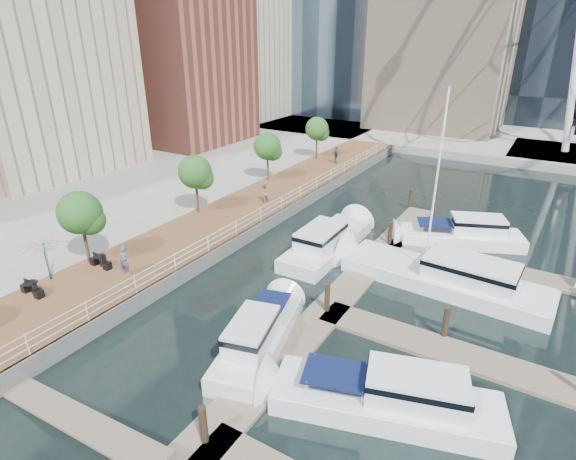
# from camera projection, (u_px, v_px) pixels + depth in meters

# --- Properties ---
(ground) EXTENTS (520.00, 520.00, 0.00)m
(ground) POSITION_uv_depth(u_px,v_px,m) (183.00, 382.00, 19.63)
(ground) COLOR black
(ground) RESTS_ON ground
(boardwalk) EXTENTS (6.00, 60.00, 1.00)m
(boardwalk) POSITION_uv_depth(u_px,v_px,m) (231.00, 220.00, 35.46)
(boardwalk) COLOR brown
(boardwalk) RESTS_ON ground
(seawall) EXTENTS (0.25, 60.00, 1.00)m
(seawall) POSITION_uv_depth(u_px,v_px,m) (262.00, 228.00, 34.03)
(seawall) COLOR #595954
(seawall) RESTS_ON ground
(land_inland) EXTENTS (48.00, 90.00, 1.00)m
(land_inland) POSITION_uv_depth(u_px,v_px,m) (31.00, 171.00, 48.26)
(land_inland) COLOR gray
(land_inland) RESTS_ON ground
(land_far) EXTENTS (200.00, 114.00, 1.00)m
(land_far) POSITION_uv_depth(u_px,v_px,m) (505.00, 100.00, 99.42)
(land_far) COLOR gray
(land_far) RESTS_ON ground
(pier) EXTENTS (14.00, 12.00, 1.00)m
(pier) POSITION_uv_depth(u_px,v_px,m) (575.00, 157.00, 53.57)
(pier) COLOR gray
(pier) RESTS_ON ground
(railing) EXTENTS (0.10, 60.00, 1.05)m
(railing) POSITION_uv_depth(u_px,v_px,m) (261.00, 215.00, 33.67)
(railing) COLOR white
(railing) RESTS_ON boardwalk
(floating_docks) EXTENTS (16.00, 34.00, 2.60)m
(floating_docks) POSITION_uv_depth(u_px,v_px,m) (429.00, 315.00, 23.48)
(floating_docks) COLOR #6D6051
(floating_docks) RESTS_ON ground
(midrise_condos) EXTENTS (19.00, 67.00, 28.00)m
(midrise_condos) POSITION_uv_depth(u_px,v_px,m) (118.00, 39.00, 51.20)
(midrise_condos) COLOR #BCAD8E
(midrise_condos) RESTS_ON ground
(street_trees) EXTENTS (2.60, 42.60, 4.60)m
(street_trees) POSITION_uv_depth(u_px,v_px,m) (195.00, 172.00, 34.29)
(street_trees) COLOR #3F2B1C
(street_trees) RESTS_ON ground
(yacht_foreground) EXTENTS (10.25, 5.36, 2.15)m
(yacht_foreground) POSITION_uv_depth(u_px,v_px,m) (385.00, 412.00, 18.06)
(yacht_foreground) COLOR white
(yacht_foreground) RESTS_ON ground
(pedestrian_near) EXTENTS (0.70, 0.51, 1.80)m
(pedestrian_near) POSITION_uv_depth(u_px,v_px,m) (124.00, 261.00, 26.02)
(pedestrian_near) COLOR #52526D
(pedestrian_near) RESTS_ON boardwalk
(pedestrian_mid) EXTENTS (0.71, 0.86, 1.62)m
(pedestrian_mid) POSITION_uv_depth(u_px,v_px,m) (264.00, 193.00, 37.42)
(pedestrian_mid) COLOR gray
(pedestrian_mid) RESTS_ON boardwalk
(pedestrian_far) EXTENTS (1.07, 1.05, 1.81)m
(pedestrian_far) POSITION_uv_depth(u_px,v_px,m) (336.00, 155.00, 48.78)
(pedestrian_far) COLOR #374045
(pedestrian_far) RESTS_ON boardwalk
(moored_yachts) EXTENTS (24.35, 32.74, 11.50)m
(moored_yachts) POSITION_uv_depth(u_px,v_px,m) (439.00, 298.00, 25.87)
(moored_yachts) COLOR white
(moored_yachts) RESTS_ON ground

